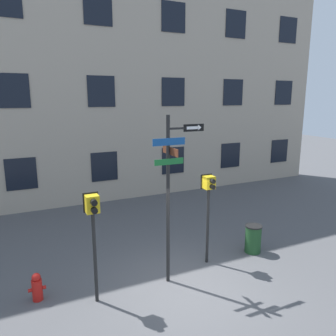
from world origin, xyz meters
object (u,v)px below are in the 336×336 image
Objects in this scene: street_sign_pole at (171,185)px; pedestrian_signal_left at (93,219)px; pedestrian_signal_right at (209,196)px; trash_bin at (253,239)px; fire_hydrant at (37,287)px.

pedestrian_signal_left is at bearing -177.98° from street_sign_pole.
pedestrian_signal_left is at bearing -171.52° from pedestrian_signal_right.
street_sign_pole reaches higher than trash_bin.
pedestrian_signal_right is at bearing 17.36° from street_sign_pole.
pedestrian_signal_left is at bearing -26.87° from fire_hydrant.
pedestrian_signal_right is at bearing 178.22° from trash_bin.
pedestrian_signal_left is 2.21m from fire_hydrant.
street_sign_pole is at bearing -162.64° from pedestrian_signal_right.
pedestrian_signal_right is 2.26m from trash_bin.
street_sign_pole reaches higher than pedestrian_signal_left.
street_sign_pole is at bearing 2.02° from pedestrian_signal_left.
street_sign_pole is 1.65× the size of pedestrian_signal_right.
fire_hydrant is 6.20m from trash_bin.
pedestrian_signal_left is 5.21m from trash_bin.
trash_bin is (2.98, 0.38, -2.15)m from street_sign_pole.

